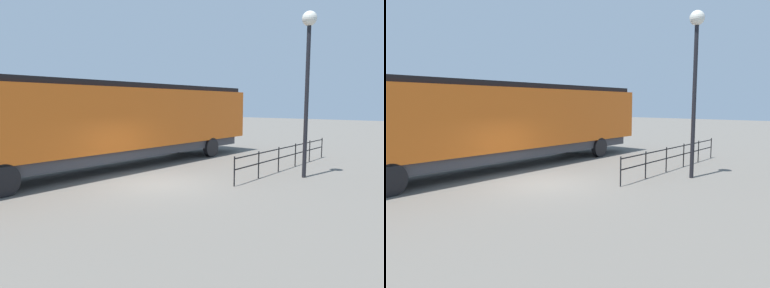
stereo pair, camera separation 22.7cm
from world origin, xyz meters
TOP-DOWN VIEW (x-y plane):
  - ground_plane at (0.00, 0.00)m, footprint 120.00×120.00m
  - locomotive at (-3.85, 1.70)m, footprint 2.92×17.84m
  - lamp_post at (3.83, 4.73)m, footprint 0.58×0.58m
  - platform_fence at (2.47, 6.10)m, footprint 0.05×9.16m

SIDE VIEW (x-z plane):
  - ground_plane at x=0.00m, z-range 0.00..0.00m
  - platform_fence at x=2.47m, z-range 0.17..1.28m
  - locomotive at x=-3.85m, z-range 0.26..4.24m
  - lamp_post at x=3.83m, z-range 1.58..8.24m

